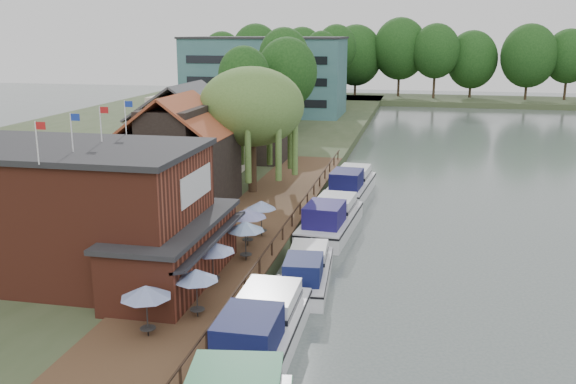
# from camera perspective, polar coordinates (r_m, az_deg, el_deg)

# --- Properties ---
(ground) EXTENTS (260.00, 260.00, 0.00)m
(ground) POSITION_cam_1_polar(r_m,az_deg,el_deg) (34.53, 5.74, -10.14)
(ground) COLOR #4A5651
(ground) RESTS_ON ground
(land_bank) EXTENTS (50.00, 140.00, 1.00)m
(land_bank) POSITION_cam_1_polar(r_m,az_deg,el_deg) (75.40, -14.42, 3.25)
(land_bank) COLOR #384728
(land_bank) RESTS_ON ground
(quay_deck) EXTENTS (6.00, 50.00, 0.10)m
(quay_deck) POSITION_cam_1_polar(r_m,az_deg,el_deg) (44.78, -3.04, -2.90)
(quay_deck) COLOR #47301E
(quay_deck) RESTS_ON land_bank
(quay_rail) EXTENTS (0.20, 49.00, 1.00)m
(quay_rail) POSITION_cam_1_polar(r_m,az_deg,el_deg) (44.52, 0.48, -2.38)
(quay_rail) COLOR black
(quay_rail) RESTS_ON land_bank
(pub) EXTENTS (20.00, 11.00, 7.30)m
(pub) POSITION_cam_1_polar(r_m,az_deg,el_deg) (36.11, -16.92, -1.75)
(pub) COLOR maroon
(pub) RESTS_ON land_bank
(hotel_block) EXTENTS (25.40, 12.40, 12.30)m
(hotel_block) POSITION_cam_1_polar(r_m,az_deg,el_deg) (104.65, -2.07, 10.29)
(hotel_block) COLOR #38666B
(hotel_block) RESTS_ON land_bank
(cottage_a) EXTENTS (8.60, 7.60, 8.50)m
(cottage_a) POSITION_cam_1_polar(r_m,az_deg,el_deg) (49.64, -9.76, 3.60)
(cottage_a) COLOR black
(cottage_a) RESTS_ON land_bank
(cottage_b) EXTENTS (9.60, 8.60, 8.50)m
(cottage_b) POSITION_cam_1_polar(r_m,az_deg,el_deg) (59.90, -8.94, 5.42)
(cottage_b) COLOR beige
(cottage_b) RESTS_ON land_bank
(cottage_c) EXTENTS (7.60, 7.60, 8.50)m
(cottage_c) POSITION_cam_1_polar(r_m,az_deg,el_deg) (67.18, -3.01, 6.50)
(cottage_c) COLOR black
(cottage_c) RESTS_ON land_bank
(willow) EXTENTS (8.60, 8.60, 10.43)m
(willow) POSITION_cam_1_polar(r_m,az_deg,el_deg) (52.76, -3.23, 5.45)
(willow) COLOR #476B2D
(willow) RESTS_ON land_bank
(umbrella_0) EXTENTS (2.27, 2.27, 2.38)m
(umbrella_0) POSITION_cam_1_polar(r_m,az_deg,el_deg) (29.11, -12.44, -10.28)
(umbrella_0) COLOR navy
(umbrella_0) RESTS_ON quay_deck
(umbrella_1) EXTENTS (2.13, 2.13, 2.38)m
(umbrella_1) POSITION_cam_1_polar(r_m,az_deg,el_deg) (30.54, -8.11, -8.88)
(umbrella_1) COLOR #1C429A
(umbrella_1) RESTS_ON quay_deck
(umbrella_2) EXTENTS (2.41, 2.41, 2.38)m
(umbrella_2) POSITION_cam_1_polar(r_m,az_deg,el_deg) (34.15, -6.69, -6.30)
(umbrella_2) COLOR navy
(umbrella_2) RESTS_ON quay_deck
(umbrella_3) EXTENTS (2.28, 2.28, 2.38)m
(umbrella_3) POSITION_cam_1_polar(r_m,az_deg,el_deg) (37.46, -3.79, -4.37)
(umbrella_3) COLOR #1A4C93
(umbrella_3) RESTS_ON quay_deck
(umbrella_4) EXTENTS (2.45, 2.45, 2.38)m
(umbrella_4) POSITION_cam_1_polar(r_m,az_deg,el_deg) (40.08, -3.62, -3.12)
(umbrella_4) COLOR navy
(umbrella_4) RESTS_ON quay_deck
(umbrella_5) EXTENTS (1.99, 1.99, 2.38)m
(umbrella_5) POSITION_cam_1_polar(r_m,az_deg,el_deg) (41.84, -2.38, -2.35)
(umbrella_5) COLOR navy
(umbrella_5) RESTS_ON quay_deck
(cruiser_0) EXTENTS (3.64, 10.94, 2.68)m
(cruiser_0) POSITION_cam_1_polar(r_m,az_deg,el_deg) (29.54, -2.47, -11.58)
(cruiser_0) COLOR white
(cruiser_0) RESTS_ON ground
(cruiser_1) EXTENTS (3.66, 9.34, 2.19)m
(cruiser_1) POSITION_cam_1_polar(r_m,az_deg,el_deg) (36.86, 1.65, -6.63)
(cruiser_1) COLOR silver
(cruiser_1) RESTS_ON ground
(cruiser_2) EXTENTS (4.25, 11.08, 2.67)m
(cruiser_2) POSITION_cam_1_polar(r_m,az_deg,el_deg) (46.16, 3.81, -2.02)
(cruiser_2) COLOR silver
(cruiser_2) RESTS_ON ground
(cruiser_3) EXTENTS (4.22, 11.04, 2.66)m
(cruiser_3) POSITION_cam_1_polar(r_m,az_deg,el_deg) (56.67, 5.60, 0.99)
(cruiser_3) COLOR white
(cruiser_3) RESTS_ON ground
(bank_tree_0) EXTENTS (6.23, 6.23, 11.49)m
(bank_tree_0) POSITION_cam_1_polar(r_m,az_deg,el_deg) (78.50, -3.90, 8.69)
(bank_tree_0) COLOR #143811
(bank_tree_0) RESTS_ON land_bank
(bank_tree_1) EXTENTS (7.81, 7.81, 12.47)m
(bank_tree_1) POSITION_cam_1_polar(r_m,az_deg,el_deg) (83.79, -0.09, 9.40)
(bank_tree_1) COLOR #143811
(bank_tree_1) RESTS_ON land_bank
(bank_tree_2) EXTENTS (6.93, 6.93, 13.69)m
(bank_tree_2) POSITION_cam_1_polar(r_m,az_deg,el_deg) (90.09, -0.36, 10.12)
(bank_tree_2) COLOR #143811
(bank_tree_2) RESTS_ON land_bank
(bank_tree_3) EXTENTS (6.68, 6.68, 10.42)m
(bank_tree_3) POSITION_cam_1_polar(r_m,az_deg,el_deg) (112.49, 3.08, 10.07)
(bank_tree_3) COLOR #143811
(bank_tree_3) RESTS_ON land_bank
(bank_tree_4) EXTENTS (6.08, 6.08, 13.23)m
(bank_tree_4) POSITION_cam_1_polar(r_m,az_deg,el_deg) (118.41, 2.96, 10.95)
(bank_tree_4) COLOR #143811
(bank_tree_4) RESTS_ON land_bank
(bank_tree_5) EXTENTS (7.65, 7.65, 14.42)m
(bank_tree_5) POSITION_cam_1_polar(r_m,az_deg,el_deg) (124.89, 4.28, 11.37)
(bank_tree_5) COLOR #143811
(bank_tree_5) RESTS_ON land_bank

